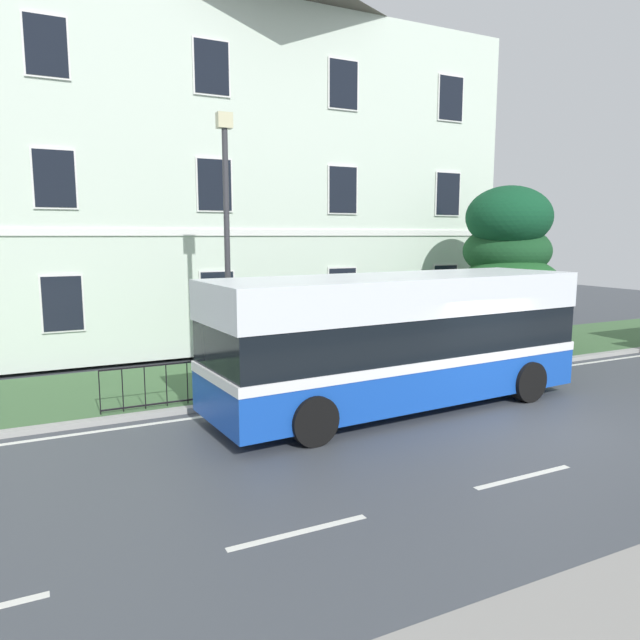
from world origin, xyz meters
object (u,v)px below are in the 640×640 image
georgian_townhouse (237,161)px  litter_bin (436,344)px  street_lamp_post (227,234)px  evergreen_tree (503,279)px  single_decker_bus (399,338)px

georgian_townhouse → litter_bin: georgian_townhouse is taller
street_lamp_post → litter_bin: bearing=-1.0°
street_lamp_post → evergreen_tree: bearing=6.7°
evergreen_tree → litter_bin: evergreen_tree is taller
georgian_townhouse → single_decker_bus: bearing=-90.3°
georgian_townhouse → evergreen_tree: (6.96, -7.19, -4.32)m
evergreen_tree → single_decker_bus: 8.19m
single_decker_bus → street_lamp_post: size_ratio=1.36×
street_lamp_post → litter_bin: 7.06m
evergreen_tree → street_lamp_post: size_ratio=0.82×
evergreen_tree → street_lamp_post: street_lamp_post is taller
evergreen_tree → single_decker_bus: bearing=-149.5°
litter_bin → single_decker_bus: bearing=-138.8°
georgian_townhouse → evergreen_tree: size_ratio=3.36×
single_decker_bus → evergreen_tree: bearing=26.8°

